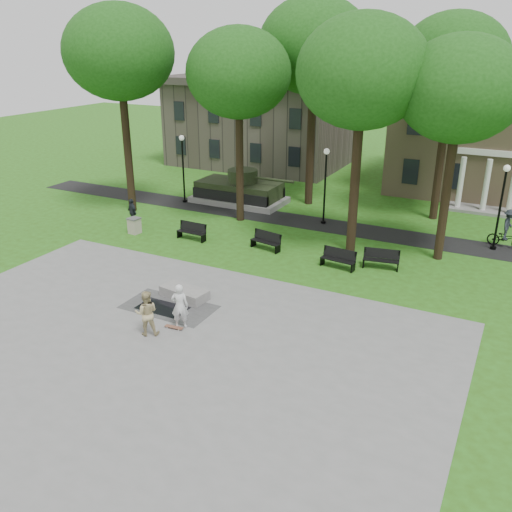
{
  "coord_description": "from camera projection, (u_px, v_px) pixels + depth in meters",
  "views": [
    {
      "loc": [
        11.53,
        -18.63,
        10.86
      ],
      "look_at": [
        0.83,
        2.3,
        1.4
      ],
      "focal_mm": 38.0,
      "sensor_mm": 36.0,
      "label": 1
    }
  ],
  "objects": [
    {
      "name": "tree_3",
      "position": [
        460.0,
        90.0,
        25.57
      ],
      "size": [
        6.0,
        6.0,
        11.19
      ],
      "color": "black",
      "rests_on": "ground"
    },
    {
      "name": "park_bench_3",
      "position": [
        382.0,
        258.0,
        27.38
      ],
      "size": [
        1.85,
        0.83,
        1.0
      ],
      "rotation": [
        0.0,
        0.0,
        0.17
      ],
      "color": "black",
      "rests_on": "ground"
    },
    {
      "name": "park_bench_0",
      "position": [
        192.0,
        231.0,
        31.34
      ],
      "size": [
        1.81,
        0.58,
        1.0
      ],
      "rotation": [
        0.0,
        0.0,
        -0.03
      ],
      "color": "black",
      "rests_on": "ground"
    },
    {
      "name": "trash_bin",
      "position": [
        134.0,
        226.0,
        32.32
      ],
      "size": [
        0.74,
        0.74,
        0.96
      ],
      "rotation": [
        0.0,
        0.0,
        -0.13
      ],
      "color": "#BDAC9C",
      "rests_on": "ground"
    },
    {
      "name": "tree_0",
      "position": [
        119.0,
        53.0,
        33.07
      ],
      "size": [
        6.8,
        6.8,
        12.97
      ],
      "color": "black",
      "rests_on": "ground"
    },
    {
      "name": "tree_2",
      "position": [
        363.0,
        73.0,
        26.38
      ],
      "size": [
        6.6,
        6.6,
        12.16
      ],
      "color": "black",
      "rests_on": "ground"
    },
    {
      "name": "lamp_right",
      "position": [
        501.0,
        201.0,
        29.0
      ],
      "size": [
        0.36,
        0.36,
        4.73
      ],
      "color": "black",
      "rests_on": "ground"
    },
    {
      "name": "building_right",
      "position": [
        512.0,
        134.0,
        39.94
      ],
      "size": [
        17.0,
        12.0,
        8.6
      ],
      "color": "#9E8460",
      "rests_on": "ground"
    },
    {
      "name": "tree_1",
      "position": [
        239.0,
        74.0,
        31.54
      ],
      "size": [
        6.2,
        6.2,
        11.63
      ],
      "color": "black",
      "rests_on": "ground"
    },
    {
      "name": "building_left",
      "position": [
        261.0,
        124.0,
        49.5
      ],
      "size": [
        15.0,
        10.0,
        7.2
      ],
      "primitive_type": "cube",
      "color": "#4C443D",
      "rests_on": "ground"
    },
    {
      "name": "concrete_block",
      "position": [
        185.0,
        293.0,
        24.31
      ],
      "size": [
        2.32,
        1.31,
        0.45
      ],
      "primitive_type": "cube",
      "rotation": [
        0.0,
        0.0,
        -0.14
      ],
      "color": "gray",
      "rests_on": "plaza"
    },
    {
      "name": "tank_monument",
      "position": [
        240.0,
        191.0,
        38.28
      ],
      "size": [
        7.45,
        3.4,
        2.4
      ],
      "color": "gray",
      "rests_on": "ground"
    },
    {
      "name": "skateboarder",
      "position": [
        180.0,
        306.0,
        21.54
      ],
      "size": [
        0.82,
        0.71,
        1.9
      ],
      "primitive_type": "imported",
      "rotation": [
        0.0,
        0.0,
        3.6
      ],
      "color": "silver",
      "rests_on": "plaza"
    },
    {
      "name": "cyclist",
      "position": [
        507.0,
        232.0,
        29.99
      ],
      "size": [
        2.09,
        1.22,
        2.2
      ],
      "rotation": [
        0.0,
        0.0,
        1.4
      ],
      "color": "black",
      "rests_on": "ground"
    },
    {
      "name": "pedestrian_walker",
      "position": [
        132.0,
        212.0,
        33.61
      ],
      "size": [
        1.08,
        0.79,
        1.7
      ],
      "primitive_type": "imported",
      "rotation": [
        0.0,
        0.0,
        -0.43
      ],
      "color": "#20252B",
      "rests_on": "ground"
    },
    {
      "name": "tree_5",
      "position": [
        453.0,
        60.0,
        31.59
      ],
      "size": [
        6.4,
        6.4,
        12.44
      ],
      "color": "black",
      "rests_on": "ground"
    },
    {
      "name": "tree_4",
      "position": [
        314.0,
        46.0,
        34.49
      ],
      "size": [
        7.2,
        7.2,
        13.5
      ],
      "color": "black",
      "rests_on": "ground"
    },
    {
      "name": "park_bench_1",
      "position": [
        266.0,
        240.0,
        29.86
      ],
      "size": [
        1.85,
        0.87,
        1.0
      ],
      "rotation": [
        0.0,
        0.0,
        -0.2
      ],
      "color": "black",
      "rests_on": "ground"
    },
    {
      "name": "plaza",
      "position": [
        147.0,
        352.0,
        20.18
      ],
      "size": [
        22.0,
        16.0,
        0.02
      ],
      "primitive_type": "cube",
      "color": "gray",
      "rests_on": "ground"
    },
    {
      "name": "footpath",
      "position": [
        314.0,
        223.0,
        34.22
      ],
      "size": [
        44.0,
        2.6,
        0.01
      ],
      "primitive_type": "cube",
      "color": "black",
      "rests_on": "ground"
    },
    {
      "name": "lamp_left",
      "position": [
        183.0,
        163.0,
        37.65
      ],
      "size": [
        0.36,
        0.36,
        4.73
      ],
      "color": "black",
      "rests_on": "ground"
    },
    {
      "name": "skateboard",
      "position": [
        174.0,
        328.0,
        21.77
      ],
      "size": [
        0.79,
        0.27,
        0.07
      ],
      "primitive_type": "cube",
      "rotation": [
        0.0,
        0.0,
        0.09
      ],
      "color": "brown",
      "rests_on": "plaza"
    },
    {
      "name": "ground",
      "position": [
        216.0,
        299.0,
        24.31
      ],
      "size": [
        120.0,
        120.0,
        0.0
      ],
      "primitive_type": "plane",
      "color": "#2A4F12",
      "rests_on": "ground"
    },
    {
      "name": "lamp_mid",
      "position": [
        325.0,
        180.0,
        33.22
      ],
      "size": [
        0.36,
        0.36,
        4.73
      ],
      "color": "black",
      "rests_on": "ground"
    },
    {
      "name": "puddle",
      "position": [
        162.0,
        308.0,
        23.44
      ],
      "size": [
        2.2,
        1.2,
        0.0
      ],
      "primitive_type": "cube",
      "color": "black",
      "rests_on": "plaza"
    },
    {
      "name": "park_bench_2",
      "position": [
        338.0,
        258.0,
        27.43
      ],
      "size": [
        1.84,
        0.72,
        1.0
      ],
      "rotation": [
        0.0,
        0.0,
        -0.11
      ],
      "color": "black",
      "rests_on": "ground"
    },
    {
      "name": "friend_watching",
      "position": [
        147.0,
        313.0,
        21.03
      ],
      "size": [
        1.14,
        1.07,
        1.86
      ],
      "primitive_type": "imported",
      "rotation": [
        0.0,
        0.0,
        3.69
      ],
      "color": "tan",
      "rests_on": "plaza"
    }
  ]
}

